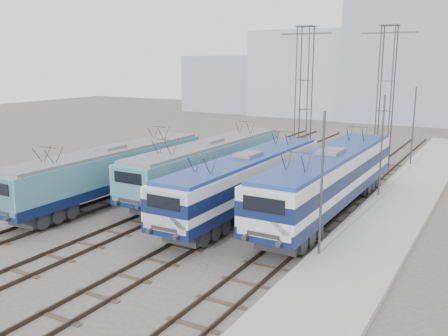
% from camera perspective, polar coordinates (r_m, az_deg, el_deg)
% --- Properties ---
extents(ground, '(160.00, 160.00, 0.00)m').
position_cam_1_polar(ground, '(26.54, -8.76, -8.17)').
color(ground, '#514C47').
extents(platform, '(4.00, 70.00, 0.30)m').
position_cam_1_polar(platform, '(29.32, 17.63, -6.33)').
color(platform, '#9E9E99').
rests_on(platform, ground).
extents(locomotive_far_left, '(2.72, 17.15, 3.23)m').
position_cam_1_polar(locomotive_far_left, '(33.65, -12.90, -0.18)').
color(locomotive_far_left, '#0E1A46').
rests_on(locomotive_far_left, ground).
extents(locomotive_center_left, '(2.78, 17.58, 3.31)m').
position_cam_1_polar(locomotive_center_left, '(34.98, -1.73, 0.67)').
color(locomotive_center_left, '#0E1A46').
rests_on(locomotive_center_left, ground).
extents(locomotive_center_right, '(2.72, 17.21, 3.23)m').
position_cam_1_polar(locomotive_center_right, '(30.31, 2.62, -1.12)').
color(locomotive_center_right, '#0E1A46').
rests_on(locomotive_center_right, ground).
extents(locomotive_far_right, '(2.94, 18.60, 3.50)m').
position_cam_1_polar(locomotive_far_right, '(30.39, 11.92, -1.02)').
color(locomotive_far_right, '#0E1A46').
rests_on(locomotive_far_right, ground).
extents(catenary_tower_west, '(4.50, 1.20, 12.00)m').
position_cam_1_polar(catenary_tower_west, '(44.30, 9.11, 8.76)').
color(catenary_tower_west, '#3F4247').
rests_on(catenary_tower_west, ground).
extents(catenary_tower_east, '(4.50, 1.20, 12.00)m').
position_cam_1_polar(catenary_tower_east, '(44.39, 17.99, 8.33)').
color(catenary_tower_east, '#3F4247').
rests_on(catenary_tower_east, ground).
extents(mast_front, '(0.12, 0.12, 7.00)m').
position_cam_1_polar(mast_front, '(23.20, 11.09, -2.19)').
color(mast_front, '#3F4247').
rests_on(mast_front, ground).
extents(mast_mid, '(0.12, 0.12, 7.00)m').
position_cam_1_polar(mast_mid, '(34.57, 17.56, 2.17)').
color(mast_mid, '#3F4247').
rests_on(mast_mid, ground).
extents(mast_rear, '(0.12, 0.12, 7.00)m').
position_cam_1_polar(mast_rear, '(46.25, 20.80, 4.35)').
color(mast_rear, '#3F4247').
rests_on(mast_rear, ground).
extents(building_west, '(18.00, 12.00, 14.00)m').
position_cam_1_polar(building_west, '(86.63, 9.90, 10.56)').
color(building_west, '#9CA3AF').
rests_on(building_west, ground).
extents(building_center, '(22.00, 14.00, 18.00)m').
position_cam_1_polar(building_center, '(82.19, 22.05, 11.19)').
color(building_center, '#8B94A8').
rests_on(building_center, ground).
extents(building_far_west, '(14.00, 10.00, 10.00)m').
position_cam_1_polar(building_far_west, '(93.40, 0.47, 9.62)').
color(building_far_west, '#8B94A8').
rests_on(building_far_west, ground).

